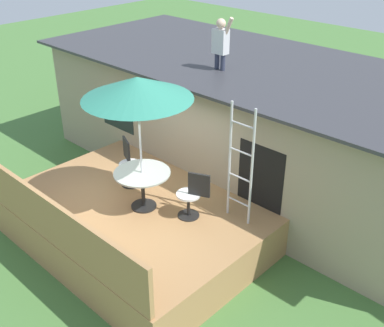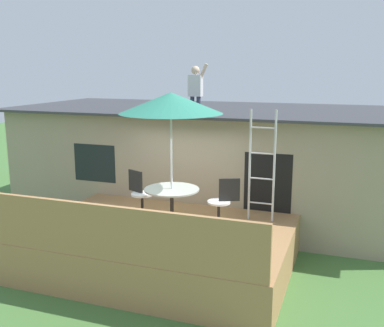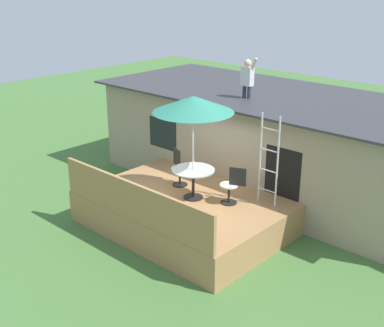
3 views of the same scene
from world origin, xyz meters
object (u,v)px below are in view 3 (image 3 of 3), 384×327
Objects in this scene: patio_table at (193,176)px; patio_chair_left at (179,168)px; patio_umbrella at (193,104)px; step_ladder at (269,160)px; person_figure at (248,76)px; patio_chair_right at (232,186)px.

patio_table is 0.97m from patio_chair_left.
patio_umbrella is 2.17m from step_ladder.
patio_chair_left is at bearing 155.41° from patio_table.
step_ladder is at bearing 31.43° from patio_table.
patio_table is at bearing -148.57° from step_ladder.
patio_chair_left is (-0.87, 0.40, -1.89)m from patio_umbrella.
patio_umbrella is 2.76× the size of patio_chair_left.
patio_table is 1.76m from patio_umbrella.
person_figure reaches higher than patio_umbrella.
patio_table is 0.47× the size of step_ladder.
step_ladder is (1.52, 0.93, -1.25)m from patio_umbrella.
person_figure is at bearing 99.44° from patio_umbrella.
patio_chair_left is at bearing -24.01° from patio_chair_right.
step_ladder is 2.53m from patio_chair_left.
step_ladder is 2.39× the size of patio_chair_right.
patio_umbrella reaches higher than patio_chair_left.
step_ladder reaches higher than patio_chair_right.
patio_chair_right is (0.89, 0.39, -0.13)m from patio_table.
step_ladder is 2.99m from person_figure.
person_figure reaches higher than patio_table.
person_figure is 3.12m from patio_chair_left.
person_figure is at bearing -83.26° from patio_chair_right.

